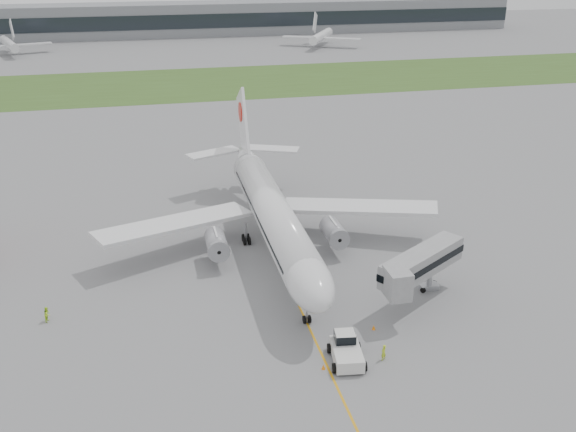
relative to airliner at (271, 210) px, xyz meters
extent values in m
plane|color=slate|center=(0.00, -4.87, -5.66)|extent=(600.00, 600.00, 0.00)
cube|color=#37521E|center=(0.00, 115.13, -5.65)|extent=(600.00, 50.00, 0.02)
cube|color=slate|center=(0.00, 225.13, 1.34)|extent=(320.00, 22.00, 14.00)
cube|color=black|center=(0.00, 214.13, 1.34)|extent=(320.00, 0.60, 6.00)
cylinder|color=silver|center=(0.00, -0.87, -0.06)|extent=(5.00, 38.00, 5.00)
ellipsoid|color=silver|center=(0.00, -20.37, -0.06)|extent=(5.00, 11.00, 5.00)
cube|color=black|center=(0.00, -21.37, 0.84)|extent=(3.20, 1.54, 1.14)
cone|color=silver|center=(0.00, 21.13, 0.74)|extent=(5.00, 10.53, 6.16)
cube|color=silver|center=(-13.00, 1.13, -1.26)|extent=(22.13, 13.52, 1.70)
cube|color=silver|center=(13.00, 1.13, -1.26)|extent=(22.13, 13.52, 1.70)
cylinder|color=gray|center=(-8.00, -3.37, -2.66)|extent=(2.70, 5.20, 2.70)
cylinder|color=gray|center=(8.00, -3.37, -2.66)|extent=(2.70, 5.20, 2.70)
cube|color=silver|center=(0.00, 22.63, 5.84)|extent=(0.45, 10.90, 12.76)
cylinder|color=red|center=(0.00, 23.63, 7.84)|extent=(0.60, 3.20, 3.20)
cube|color=silver|center=(-5.00, 23.63, 1.14)|extent=(9.54, 6.34, 0.35)
cube|color=silver|center=(5.00, 23.63, 1.14)|extent=(9.54, 6.34, 0.35)
cylinder|color=#9C9DA2|center=(0.00, -19.87, -4.11)|extent=(0.24, 0.24, 3.10)
cylinder|color=black|center=(-3.20, 2.13, -5.11)|extent=(1.40, 1.10, 1.10)
cylinder|color=black|center=(3.20, 2.13, -5.11)|extent=(1.40, 1.10, 1.10)
cube|color=silver|center=(2.14, -27.72, -4.77)|extent=(3.44, 5.37, 1.34)
cube|color=silver|center=(2.32, -26.39, -3.65)|extent=(2.24, 2.04, 1.12)
cube|color=black|center=(2.32, -26.39, -3.59)|extent=(2.30, 2.11, 0.95)
cylinder|color=black|center=(0.86, -25.86, -5.16)|extent=(0.52, 1.05, 1.01)
cylinder|color=black|center=(3.86, -26.26, -5.16)|extent=(0.52, 1.05, 1.01)
cylinder|color=black|center=(0.42, -29.19, -5.16)|extent=(0.52, 1.05, 1.01)
cylinder|color=black|center=(3.41, -29.59, -5.16)|extent=(0.52, 1.05, 1.01)
cube|color=#969799|center=(14.33, -17.82, -0.71)|extent=(12.79, 9.58, 2.86)
cube|color=black|center=(14.33, -17.82, -0.71)|extent=(13.00, 9.76, 0.86)
cube|color=#969799|center=(9.61, -21.95, -0.71)|extent=(2.48, 3.24, 3.24)
cylinder|color=#9C9DA2|center=(16.48, -15.88, -3.85)|extent=(0.67, 0.67, 3.62)
cube|color=#9C9DA2|center=(16.48, -15.88, -5.33)|extent=(2.65, 2.35, 0.67)
cylinder|color=black|center=(15.44, -16.54, -5.33)|extent=(0.60, 0.72, 0.67)
cylinder|color=black|center=(17.53, -15.21, -5.33)|extent=(0.60, 0.72, 0.67)
cone|color=orange|center=(-0.50, -28.44, -5.38)|extent=(0.41, 0.41, 0.56)
cone|color=orange|center=(6.83, -22.84, -5.39)|extent=(0.40, 0.40, 0.55)
imported|color=#B3D323|center=(5.88, -28.30, -4.77)|extent=(0.78, 0.71, 1.79)
imported|color=#BAEE27|center=(-28.30, -13.04, -4.76)|extent=(0.88, 1.02, 1.80)
camera|label=1|loc=(-15.73, -79.13, 33.68)|focal=40.00mm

